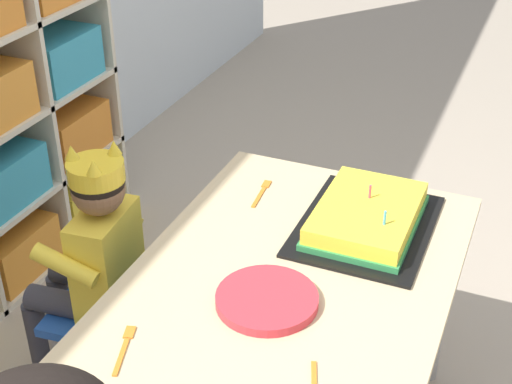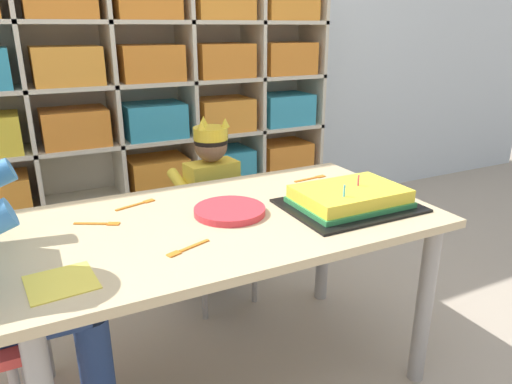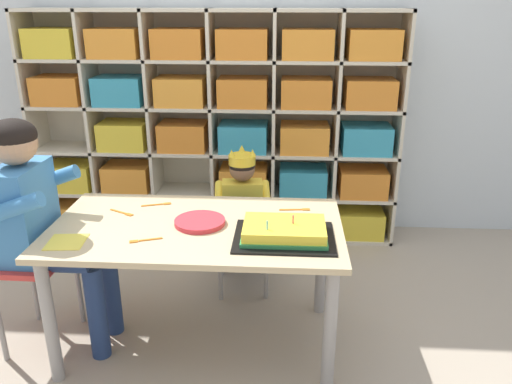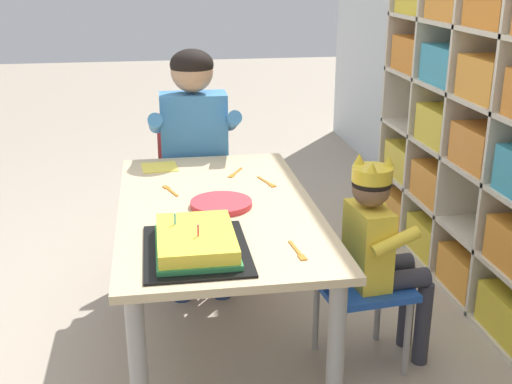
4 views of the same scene
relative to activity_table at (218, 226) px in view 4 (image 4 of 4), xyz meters
name	(u,v)px [view 4 (image 4 of 4)]	position (x,y,z in m)	size (l,w,h in m)	color
ground	(220,350)	(0.00, 0.00, -0.52)	(16.00, 16.00, 0.00)	tan
activity_table	(218,226)	(0.00, 0.00, 0.00)	(1.25, 0.70, 0.60)	#D1B789
classroom_chair_blue	(350,282)	(0.16, 0.45, -0.18)	(0.33, 0.36, 0.57)	#1E4CA8
child_with_crown	(379,240)	(0.15, 0.56, -0.03)	(0.31, 0.31, 0.80)	yellow
classroom_chair_adult_side	(195,175)	(-0.79, -0.03, -0.05)	(0.32, 0.37, 0.75)	red
adult_helper_seated	(195,141)	(-0.67, -0.03, 0.14)	(0.44, 0.41, 1.06)	#3D7FBC
birthday_cake_on_tray	(196,243)	(0.38, -0.10, 0.11)	(0.41, 0.31, 0.10)	black
paper_plate_stack	(221,204)	(0.01, 0.01, 0.09)	(0.22, 0.22, 0.02)	#DB333D
paper_napkin_square	(160,167)	(-0.49, -0.19, 0.08)	(0.15, 0.15, 0.00)	#F4DB4C
fork_by_napkin	(267,182)	(-0.22, 0.22, 0.08)	(0.14, 0.06, 0.00)	orange
fork_near_child_seat	(235,173)	(-0.36, 0.11, 0.08)	(0.12, 0.08, 0.00)	orange
fork_scattered_mid_table	(298,252)	(0.43, 0.20, 0.08)	(0.14, 0.03, 0.00)	orange
fork_near_cake_tray	(170,190)	(-0.19, -0.16, 0.08)	(0.13, 0.06, 0.00)	orange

